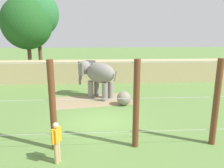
# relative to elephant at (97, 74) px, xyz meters

# --- Properties ---
(ground_plane) EXTENTS (120.00, 120.00, 0.00)m
(ground_plane) POSITION_rel_elephant_xyz_m (0.10, -4.84, -1.84)
(ground_plane) COLOR #5B7F3D
(dirt_patch) EXTENTS (6.15, 3.85, 0.01)m
(dirt_patch) POSITION_rel_elephant_xyz_m (-0.19, -0.76, -1.84)
(dirt_patch) COLOR #937F5B
(dirt_patch) RESTS_ON ground
(embankment_wall) EXTENTS (36.00, 1.80, 2.17)m
(embankment_wall) POSITION_rel_elephant_xyz_m (0.10, 5.48, -0.76)
(embankment_wall) COLOR tan
(embankment_wall) RESTS_ON ground
(elephant) EXTENTS (3.27, 2.95, 2.78)m
(elephant) POSITION_rel_elephant_xyz_m (0.00, 0.00, 0.00)
(elephant) COLOR gray
(elephant) RESTS_ON ground
(enrichment_ball) EXTENTS (0.98, 0.98, 0.98)m
(enrichment_ball) POSITION_rel_elephant_xyz_m (1.82, -1.93, -1.36)
(enrichment_ball) COLOR gray
(enrichment_ball) RESTS_ON ground
(cable_fence) EXTENTS (11.22, 0.28, 3.91)m
(cable_fence) POSITION_rel_elephant_xyz_m (0.01, -7.57, 0.11)
(cable_fence) COLOR brown
(cable_fence) RESTS_ON ground
(zookeeper) EXTENTS (0.35, 0.58, 1.67)m
(zookeeper) POSITION_rel_elephant_xyz_m (-1.55, -8.63, -0.92)
(zookeeper) COLOR tan
(zookeeper) RESTS_ON ground
(tree_far_left) EXTENTS (4.87, 4.87, 9.53)m
(tree_far_left) POSITION_rel_elephant_xyz_m (-6.79, 10.29, 5.10)
(tree_far_left) COLOR brown
(tree_far_left) RESTS_ON ground
(tree_left_of_centre) EXTENTS (5.55, 5.55, 8.82)m
(tree_left_of_centre) POSITION_rel_elephant_xyz_m (-7.76, 9.36, 4.05)
(tree_left_of_centre) COLOR brown
(tree_left_of_centre) RESTS_ON ground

